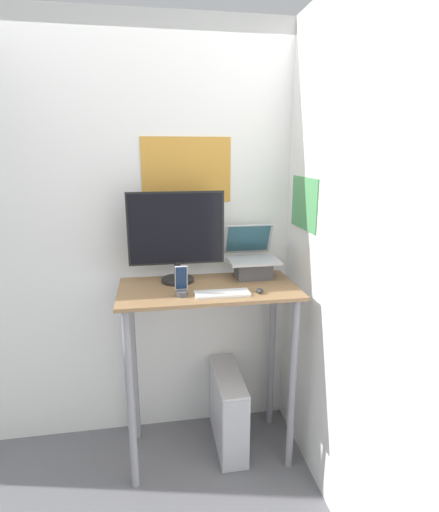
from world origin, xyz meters
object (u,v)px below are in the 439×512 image
(monitor, at_px, (176,236))
(cell_phone, at_px, (181,287))
(computer_tower, at_px, (228,409))
(keyboard, at_px, (222,293))
(mouse, at_px, (260,291))
(laptop, at_px, (252,263))

(monitor, relative_size, cell_phone, 3.34)
(cell_phone, xyz_separation_m, computer_tower, (0.29, 0.17, -0.90))
(monitor, height_order, keyboard, monitor)
(cell_phone, bearing_deg, computer_tower, 30.32)
(monitor, xyz_separation_m, computer_tower, (0.29, -0.08, -1.12))
(cell_phone, relative_size, computer_tower, 0.32)
(mouse, relative_size, cell_phone, 0.36)
(monitor, xyz_separation_m, keyboard, (0.22, -0.27, -0.26))
(laptop, height_order, cell_phone, laptop)
(keyboard, bearing_deg, monitor, 129.02)
(laptop, xyz_separation_m, mouse, (-0.03, -0.30, -0.07))
(laptop, relative_size, cell_phone, 1.85)
(laptop, distance_m, monitor, 0.50)
(laptop, distance_m, mouse, 0.31)
(mouse, distance_m, cell_phone, 0.43)
(computer_tower, bearing_deg, cell_phone, -149.68)
(cell_phone, height_order, computer_tower, cell_phone)
(keyboard, distance_m, cell_phone, 0.22)
(laptop, distance_m, keyboard, 0.38)
(laptop, height_order, computer_tower, laptop)
(monitor, bearing_deg, computer_tower, -15.58)
(mouse, height_order, computer_tower, mouse)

